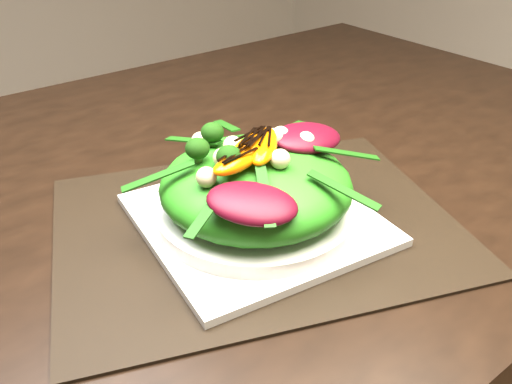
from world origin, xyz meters
TOP-DOWN VIEW (x-y plane):
  - dining_table at (0.00, 0.00)m, footprint 1.60×0.90m
  - placemat at (0.04, -0.16)m, footprint 0.54×0.48m
  - plate_base at (0.04, -0.16)m, footprint 0.28×0.28m
  - salad_bowl at (0.04, -0.16)m, footprint 0.29×0.29m
  - lettuce_mound at (0.04, -0.16)m, footprint 0.27×0.27m
  - radicchio_leaf at (0.11, -0.16)m, footprint 0.10×0.07m
  - orange_segment at (0.03, -0.15)m, footprint 0.07×0.03m
  - broccoli_floret at (-0.01, -0.14)m, footprint 0.04×0.04m
  - macadamia_nut at (0.08, -0.18)m, footprint 0.03×0.03m
  - balsamic_drizzle at (0.03, -0.15)m, footprint 0.04×0.01m

SIDE VIEW (x-z plane):
  - dining_table at x=0.00m, z-range 0.35..1.10m
  - placemat at x=0.04m, z-range 0.75..0.75m
  - plate_base at x=0.04m, z-range 0.75..0.76m
  - salad_bowl at x=0.04m, z-range 0.76..0.78m
  - lettuce_mound at x=0.04m, z-range 0.77..0.84m
  - radicchio_leaf at x=0.11m, z-range 0.83..0.85m
  - macadamia_nut at x=0.08m, z-range 0.84..0.86m
  - orange_segment at x=0.03m, z-range 0.84..0.86m
  - broccoli_floret at x=-0.01m, z-range 0.84..0.87m
  - balsamic_drizzle at x=0.03m, z-range 0.86..0.86m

